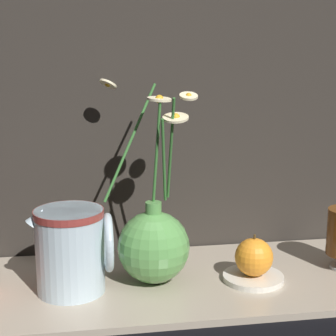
{
  "coord_description": "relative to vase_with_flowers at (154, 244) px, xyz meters",
  "views": [
    {
      "loc": [
        -0.16,
        -0.93,
        0.43
      ],
      "look_at": [
        -0.01,
        0.0,
        0.22
      ],
      "focal_mm": 60.0,
      "sensor_mm": 36.0,
      "label": 1
    }
  ],
  "objects": [
    {
      "name": "saucer_plate",
      "position": [
        0.18,
        -0.03,
        -0.07
      ],
      "size": [
        0.11,
        0.11,
        0.01
      ],
      "color": "silver",
      "rests_on": "shelf"
    },
    {
      "name": "ground_plane",
      "position": [
        0.04,
        0.0,
        -0.08
      ],
      "size": [
        6.0,
        6.0,
        0.0
      ],
      "primitive_type": "plane",
      "color": "black"
    },
    {
      "name": "vase_with_flowers",
      "position": [
        0.0,
        0.0,
        0.0
      ],
      "size": [
        0.17,
        0.19,
        0.36
      ],
      "color": "#59994C",
      "rests_on": "shelf"
    },
    {
      "name": "ceramic_pitcher",
      "position": [
        -0.14,
        -0.02,
        0.01
      ],
      "size": [
        0.14,
        0.12,
        0.16
      ],
      "color": "silver",
      "rests_on": "shelf"
    },
    {
      "name": "orange_fruit",
      "position": [
        0.18,
        -0.03,
        -0.03
      ],
      "size": [
        0.07,
        0.07,
        0.08
      ],
      "color": "orange",
      "rests_on": "saucer_plate"
    },
    {
      "name": "shelf",
      "position": [
        0.04,
        0.0,
        -0.08
      ],
      "size": [
        0.85,
        0.32,
        0.01
      ],
      "color": "tan",
      "rests_on": "ground_plane"
    }
  ]
}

